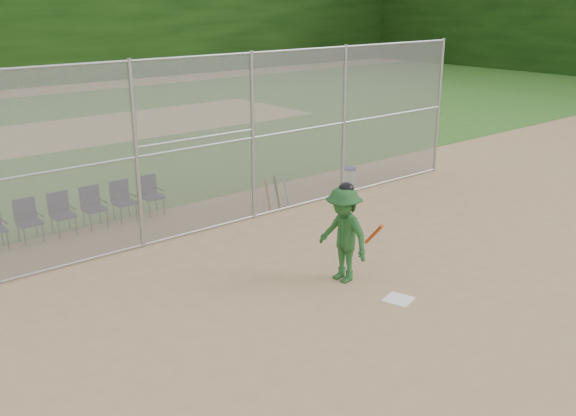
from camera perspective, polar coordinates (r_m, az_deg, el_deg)
ground at (r=11.68m, az=7.95°, el=-8.11°), size 100.00×100.00×0.00m
grass_strip at (r=26.65m, az=-21.96°, el=5.81°), size 100.00×100.00×0.00m
dirt_patch_far at (r=26.65m, az=-21.96°, el=5.81°), size 24.00×24.00×0.00m
backstop_fence at (r=14.62m, az=-6.31°, el=5.98°), size 16.09×0.09×4.00m
home_plate at (r=11.73m, az=9.77°, el=-8.01°), size 0.57×0.57×0.02m
batter_at_plate at (r=12.03m, az=4.95°, el=-2.32°), size 0.91×1.34×1.94m
water_cooler at (r=18.68m, az=5.52°, el=2.91°), size 0.36×0.36×0.46m
spare_bats at (r=16.30m, az=-1.00°, el=1.37°), size 0.66×0.32×0.84m
chair_2 at (r=15.11m, az=-22.00°, el=-1.12°), size 0.54×0.52×0.96m
chair_3 at (r=15.33m, az=-19.37°, el=-0.54°), size 0.54×0.52×0.96m
chair_4 at (r=15.59m, az=-16.82°, el=0.02°), size 0.54×0.52×0.96m
chair_5 at (r=15.87m, az=-14.36°, el=0.56°), size 0.54×0.52×0.96m
chair_6 at (r=16.18m, az=-11.98°, el=1.08°), size 0.54×0.52×0.96m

